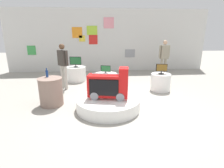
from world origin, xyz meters
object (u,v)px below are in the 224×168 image
display_pedestal_center_rear (76,74)px  shopper_browsing_rear (63,63)px  novelty_firetruck_tv (109,86)px  tv_on_left_rear (162,69)px  bottle_on_side_table (47,73)px  tv_on_right_rear (106,69)px  side_table_round (51,91)px  main_display_pedestal (108,103)px  shopper_browsing_near_truck (164,55)px  tv_on_center_rear (75,61)px  display_pedestal_left_rear (160,82)px  display_pedestal_right_rear (106,82)px

display_pedestal_center_rear → shopper_browsing_rear: size_ratio=0.51×
novelty_firetruck_tv → tv_on_left_rear: (2.01, 1.49, 0.14)m
tv_on_left_rear → bottle_on_side_table: bearing=-166.1°
tv_on_right_rear → side_table_round: bearing=-142.3°
novelty_firetruck_tv → tv_on_right_rear: size_ratio=3.17×
main_display_pedestal → novelty_firetruck_tv: (0.02, -0.01, 0.51)m
display_pedestal_center_rear → novelty_firetruck_tv: bearing=-68.7°
shopper_browsing_rear → main_display_pedestal: bearing=-52.8°
shopper_browsing_near_truck → tv_on_center_rear: bearing=-171.0°
tv_on_left_rear → shopper_browsing_rear: (-3.54, 0.51, 0.17)m
shopper_browsing_near_truck → main_display_pedestal: bearing=-128.4°
main_display_pedestal → display_pedestal_center_rear: 3.33m
bottle_on_side_table → shopper_browsing_near_truck: size_ratio=0.16×
display_pedestal_left_rear → display_pedestal_center_rear: bearing=153.4°
novelty_firetruck_tv → shopper_browsing_near_truck: (2.96, 3.76, 0.32)m
tv_on_left_rear → shopper_browsing_rear: shopper_browsing_rear is taller
display_pedestal_right_rear → shopper_browsing_rear: bearing=169.7°
tv_on_center_rear → display_pedestal_center_rear: bearing=98.9°
tv_on_right_rear → bottle_on_side_table: bearing=-146.5°
bottle_on_side_table → shopper_browsing_near_truck: (4.70, 3.20, 0.07)m
side_table_round → bottle_on_side_table: (-0.09, 0.12, 0.51)m
novelty_firetruck_tv → display_pedestal_right_rear: 1.76m
novelty_firetruck_tv → shopper_browsing_near_truck: size_ratio=0.66×
main_display_pedestal → novelty_firetruck_tv: size_ratio=1.56×
novelty_firetruck_tv → tv_on_left_rear: 2.50m
tv_on_right_rear → side_table_round: 2.13m
display_pedestal_center_rear → tv_on_right_rear: size_ratio=2.38×
display_pedestal_left_rear → display_pedestal_center_rear: (-3.22, 1.61, 0.00)m
main_display_pedestal → shopper_browsing_rear: shopper_browsing_rear is taller
main_display_pedestal → tv_on_center_rear: size_ratio=3.52×
tv_on_left_rear → shopper_browsing_near_truck: bearing=67.3°
display_pedestal_right_rear → side_table_round: size_ratio=1.02×
bottle_on_side_table → display_pedestal_left_rear: bearing=14.0°
display_pedestal_center_rear → display_pedestal_right_rear: bearing=-48.6°
tv_on_center_rear → bottle_on_side_table: size_ratio=1.87×
display_pedestal_left_rear → display_pedestal_right_rear: 2.01m
shopper_browsing_near_truck → tv_on_left_rear: bearing=-112.7°
tv_on_left_rear → side_table_round: (-3.65, -1.05, -0.40)m
tv_on_center_rear → bottle_on_side_table: (-0.53, -2.54, 0.06)m
novelty_firetruck_tv → display_pedestal_right_rear: novelty_firetruck_tv is taller
tv_on_left_rear → shopper_browsing_rear: 3.58m
tv_on_left_rear → side_table_round: bearing=-163.9°
tv_on_center_rear → shopper_browsing_near_truck: 4.22m
bottle_on_side_table → display_pedestal_right_rear: bearing=33.6°
bottle_on_side_table → shopper_browsing_rear: shopper_browsing_rear is taller
tv_on_right_rear → shopper_browsing_rear: size_ratio=0.21×
display_pedestal_center_rear → tv_on_right_rear: (1.22, -1.39, 0.47)m
side_table_round → shopper_browsing_near_truck: bearing=35.8°
display_pedestal_center_rear → tv_on_center_rear: (0.00, -0.00, 0.56)m
display_pedestal_left_rear → bottle_on_side_table: bottle_on_side_table is taller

